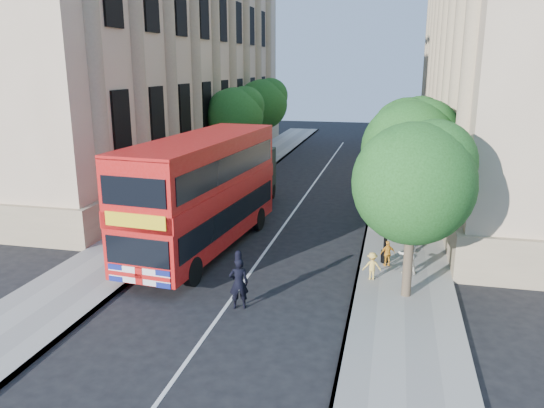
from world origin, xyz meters
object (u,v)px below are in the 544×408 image
Objects in this scene: double_decker_bus at (203,190)px; police_constable at (239,283)px; box_van at (249,180)px; lamp_post at (388,204)px; woman_pedestrian at (408,254)px.

police_constable is at bearing -54.02° from double_decker_bus.
box_van is (-0.10, 7.61, -1.18)m from double_decker_bus.
police_constable is at bearing -132.30° from lamp_post.
lamp_post reaches higher than woman_pedestrian.
double_decker_bus is at bearing -77.83° from police_constable.
lamp_post is 0.49× the size of double_decker_bus.
police_constable is at bearing -78.78° from box_van.
double_decker_bus is 7.70m from box_van.
box_van is at bearing -94.80° from police_constable.
police_constable is at bearing 27.99° from woman_pedestrian.
woman_pedestrian is at bearing -2.14° from double_decker_bus.
lamp_post is 2.97× the size of police_constable.
double_decker_bus is at bearing 179.23° from lamp_post.
box_van is at bearing 95.84° from double_decker_bus.
woman_pedestrian is at bearing -161.98° from police_constable.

